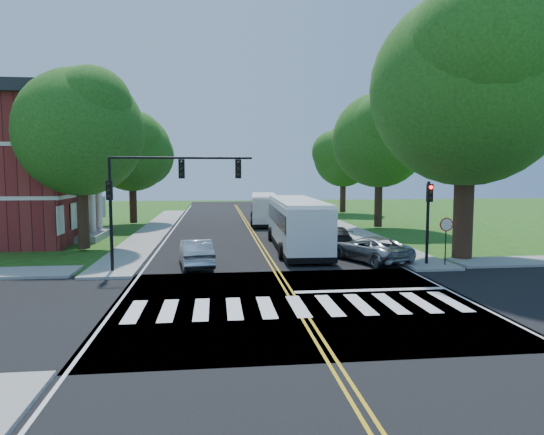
{
  "coord_description": "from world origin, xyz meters",
  "views": [
    {
      "loc": [
        -3.04,
        -18.08,
        5.02
      ],
      "look_at": [
        0.22,
        9.92,
        2.4
      ],
      "focal_mm": 32.0,
      "sensor_mm": 36.0,
      "label": 1
    }
  ],
  "objects": [
    {
      "name": "dark_sedan",
      "position": [
        5.21,
        14.47,
        0.66
      ],
      "size": [
        2.25,
        4.62,
        1.29
      ],
      "primitive_type": "imported",
      "rotation": [
        0.0,
        0.0,
        3.04
      ],
      "color": "black",
      "rests_on": "road"
    },
    {
      "name": "sidewalk_ne",
      "position": [
        8.3,
        25.0,
        0.07
      ],
      "size": [
        2.6,
        40.0,
        0.15
      ],
      "primitive_type": "cube",
      "color": "gray",
      "rests_on": "ground"
    },
    {
      "name": "tree_west_near",
      "position": [
        -11.5,
        14.0,
        7.53
      ],
      "size": [
        8.0,
        8.0,
        11.4
      ],
      "color": "#351D15",
      "rests_on": "ground"
    },
    {
      "name": "hatchback",
      "position": [
        -4.12,
        7.71,
        0.75
      ],
      "size": [
        2.13,
        4.64,
        1.47
      ],
      "primitive_type": "imported",
      "rotation": [
        0.0,
        0.0,
        3.27
      ],
      "color": "#B3B5BA",
      "rests_on": "road"
    },
    {
      "name": "suv",
      "position": [
        5.62,
        8.18,
        0.73
      ],
      "size": [
        4.14,
        5.68,
        1.44
      ],
      "primitive_type": "imported",
      "rotation": [
        0.0,
        0.0,
        3.53
      ],
      "color": "#A6A9AD",
      "rests_on": "road"
    },
    {
      "name": "stop_bar",
      "position": [
        3.5,
        1.6,
        0.02
      ],
      "size": [
        6.6,
        0.4,
        0.01
      ],
      "primitive_type": "cube",
      "color": "silver",
      "rests_on": "road"
    },
    {
      "name": "cross_road",
      "position": [
        0.0,
        0.0,
        0.01
      ],
      "size": [
        60.0,
        12.0,
        0.01
      ],
      "primitive_type": "cube",
      "color": "black",
      "rests_on": "ground"
    },
    {
      "name": "signal_ne",
      "position": [
        8.2,
        6.44,
        2.96
      ],
      "size": [
        0.3,
        0.46,
        4.4
      ],
      "color": "black",
      "rests_on": "ground"
    },
    {
      "name": "bus_lead",
      "position": [
        2.21,
        13.11,
        1.73
      ],
      "size": [
        3.37,
        12.69,
        3.26
      ],
      "rotation": [
        0.0,
        0.0,
        3.11
      ],
      "color": "white",
      "rests_on": "road"
    },
    {
      "name": "ground",
      "position": [
        0.0,
        0.0,
        0.0
      ],
      "size": [
        140.0,
        140.0,
        0.0
      ],
      "primitive_type": "plane",
      "color": "#234A12",
      "rests_on": "ground"
    },
    {
      "name": "stop_sign",
      "position": [
        9.0,
        5.98,
        2.03
      ],
      "size": [
        0.76,
        0.08,
        2.53
      ],
      "color": "black",
      "rests_on": "ground"
    },
    {
      "name": "tree_east_mid",
      "position": [
        11.5,
        24.0,
        7.86
      ],
      "size": [
        8.4,
        8.4,
        11.93
      ],
      "color": "#351D15",
      "rests_on": "ground"
    },
    {
      "name": "bus_follow",
      "position": [
        1.73,
        29.57,
        1.51
      ],
      "size": [
        3.26,
        11.16,
        2.85
      ],
      "rotation": [
        0.0,
        0.0,
        3.07
      ],
      "color": "white",
      "rests_on": "road"
    },
    {
      "name": "signal_nw",
      "position": [
        -5.86,
        6.43,
        4.38
      ],
      "size": [
        7.15,
        0.46,
        5.66
      ],
      "color": "black",
      "rests_on": "ground"
    },
    {
      "name": "tree_west_far",
      "position": [
        -11.0,
        30.0,
        7.0
      ],
      "size": [
        7.6,
        7.6,
        10.67
      ],
      "color": "#351D15",
      "rests_on": "ground"
    },
    {
      "name": "crosswalk",
      "position": [
        0.0,
        -0.5,
        0.02
      ],
      "size": [
        12.6,
        3.0,
        0.01
      ],
      "primitive_type": "cube",
      "color": "silver",
      "rests_on": "road"
    },
    {
      "name": "sidewalk_nw",
      "position": [
        -8.3,
        25.0,
        0.07
      ],
      "size": [
        2.6,
        40.0,
        0.15
      ],
      "primitive_type": "cube",
      "color": "gray",
      "rests_on": "ground"
    },
    {
      "name": "tree_ne_big",
      "position": [
        11.0,
        8.0,
        9.62
      ],
      "size": [
        10.8,
        10.8,
        14.91
      ],
      "color": "#351D15",
      "rests_on": "ground"
    },
    {
      "name": "road",
      "position": [
        0.0,
        18.0,
        0.01
      ],
      "size": [
        14.0,
        96.0,
        0.01
      ],
      "primitive_type": "cube",
      "color": "black",
      "rests_on": "ground"
    },
    {
      "name": "center_line",
      "position": [
        0.0,
        22.0,
        0.01
      ],
      "size": [
        0.36,
        70.0,
        0.01
      ],
      "primitive_type": "cube",
      "color": "gold",
      "rests_on": "road"
    },
    {
      "name": "edge_line_e",
      "position": [
        6.8,
        22.0,
        0.01
      ],
      "size": [
        0.12,
        70.0,
        0.01
      ],
      "primitive_type": "cube",
      "color": "silver",
      "rests_on": "road"
    },
    {
      "name": "edge_line_w",
      "position": [
        -6.8,
        22.0,
        0.01
      ],
      "size": [
        0.12,
        70.0,
        0.01
      ],
      "primitive_type": "cube",
      "color": "silver",
      "rests_on": "road"
    },
    {
      "name": "tree_east_far",
      "position": [
        12.5,
        40.0,
        6.86
      ],
      "size": [
        7.2,
        7.2,
        10.34
      ],
      "color": "#351D15",
      "rests_on": "ground"
    }
  ]
}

